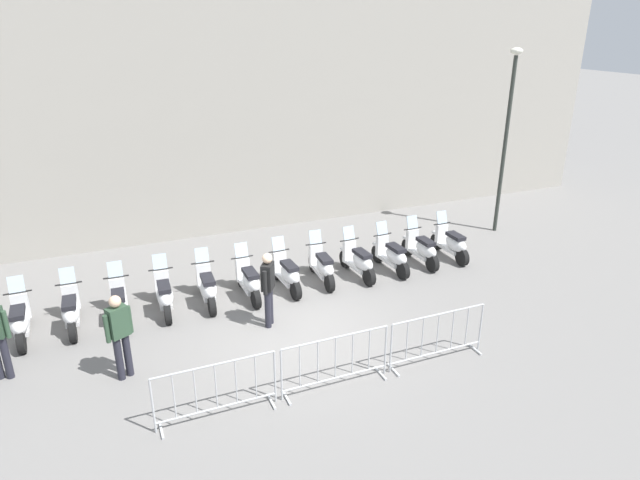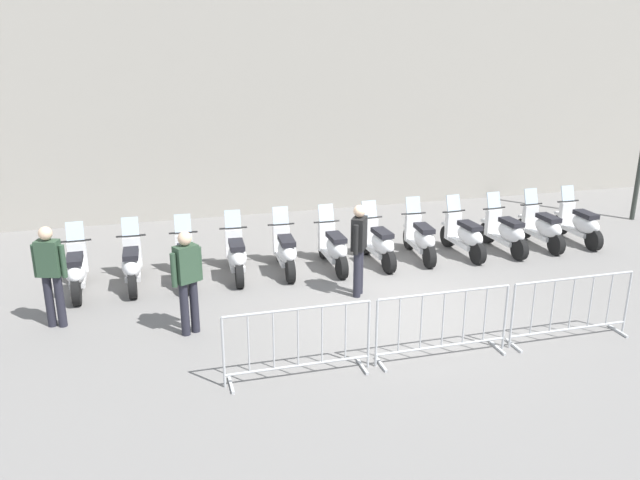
{
  "view_description": "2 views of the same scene",
  "coord_description": "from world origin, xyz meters",
  "px_view_note": "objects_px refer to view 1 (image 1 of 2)",
  "views": [
    {
      "loc": [
        -3.57,
        -9.79,
        6.36
      ],
      "look_at": [
        1.46,
        2.25,
        1.15
      ],
      "focal_mm": 31.16,
      "sensor_mm": 36.0,
      "label": 1
    },
    {
      "loc": [
        -4.0,
        -9.71,
        4.63
      ],
      "look_at": [
        -0.95,
        1.45,
        0.86
      ],
      "focal_mm": 35.53,
      "sensor_mm": 36.0,
      "label": 2
    }
  ],
  "objects_px": {
    "motorcycle_3": "(165,295)",
    "motorcycle_5": "(249,281)",
    "barrier_segment_1": "(335,362)",
    "motorcycle_11": "(451,243)",
    "barrier_segment_0": "(216,391)",
    "officer_mid_plaza": "(268,285)",
    "officer_near_row_end": "(120,332)",
    "motorcycle_4": "(207,287)",
    "motorcycle_1": "(71,311)",
    "motorcycle_0": "(20,321)",
    "motorcycle_9": "(392,256)",
    "motorcycle_8": "(359,261)",
    "street_lamp": "(507,125)",
    "motorcycle_2": "(119,304)",
    "motorcycle_7": "(322,266)",
    "motorcycle_10": "(422,249)",
    "motorcycle_6": "(287,274)",
    "barrier_segment_2": "(437,338)"
  },
  "relations": [
    {
      "from": "motorcycle_2",
      "to": "barrier_segment_1",
      "type": "xyz_separation_m",
      "value": [
        3.48,
        -4.04,
        0.07
      ]
    },
    {
      "from": "motorcycle_10",
      "to": "motorcycle_5",
      "type": "bearing_deg",
      "value": -178.68
    },
    {
      "from": "motorcycle_8",
      "to": "barrier_segment_0",
      "type": "relative_size",
      "value": 0.82
    },
    {
      "from": "motorcycle_3",
      "to": "barrier_segment_0",
      "type": "xyz_separation_m",
      "value": [
        0.28,
        -4.08,
        0.07
      ]
    },
    {
      "from": "officer_mid_plaza",
      "to": "barrier_segment_0",
      "type": "bearing_deg",
      "value": -124.13
    },
    {
      "from": "motorcycle_4",
      "to": "barrier_segment_0",
      "type": "xyz_separation_m",
      "value": [
        -0.71,
        -4.08,
        0.07
      ]
    },
    {
      "from": "motorcycle_3",
      "to": "motorcycle_8",
      "type": "relative_size",
      "value": 1.0
    },
    {
      "from": "motorcycle_10",
      "to": "officer_near_row_end",
      "type": "xyz_separation_m",
      "value": [
        -8.04,
        -2.33,
        0.53
      ]
    },
    {
      "from": "motorcycle_9",
      "to": "barrier_segment_0",
      "type": "relative_size",
      "value": 0.81
    },
    {
      "from": "motorcycle_3",
      "to": "motorcycle_9",
      "type": "distance_m",
      "value": 5.97
    },
    {
      "from": "motorcycle_8",
      "to": "street_lamp",
      "type": "bearing_deg",
      "value": 14.32
    },
    {
      "from": "motorcycle_9",
      "to": "officer_near_row_end",
      "type": "bearing_deg",
      "value": -162.36
    },
    {
      "from": "motorcycle_3",
      "to": "motorcycle_2",
      "type": "bearing_deg",
      "value": -177.27
    },
    {
      "from": "officer_near_row_end",
      "to": "officer_mid_plaza",
      "type": "bearing_deg",
      "value": 14.14
    },
    {
      "from": "officer_near_row_end",
      "to": "officer_mid_plaza",
      "type": "relative_size",
      "value": 1.0
    },
    {
      "from": "motorcycle_4",
      "to": "motorcycle_5",
      "type": "height_order",
      "value": "same"
    },
    {
      "from": "motorcycle_5",
      "to": "barrier_segment_0",
      "type": "xyz_separation_m",
      "value": [
        -1.71,
        -4.03,
        0.07
      ]
    },
    {
      "from": "motorcycle_2",
      "to": "barrier_segment_2",
      "type": "distance_m",
      "value": 6.97
    },
    {
      "from": "barrier_segment_0",
      "to": "motorcycle_5",
      "type": "bearing_deg",
      "value": 66.99
    },
    {
      "from": "motorcycle_6",
      "to": "officer_near_row_end",
      "type": "bearing_deg",
      "value": -151.02
    },
    {
      "from": "motorcycle_11",
      "to": "officer_near_row_end",
      "type": "distance_m",
      "value": 9.35
    },
    {
      "from": "motorcycle_0",
      "to": "barrier_segment_0",
      "type": "bearing_deg",
      "value": -51.09
    },
    {
      "from": "motorcycle_5",
      "to": "motorcycle_1",
      "type": "bearing_deg",
      "value": 179.14
    },
    {
      "from": "motorcycle_11",
      "to": "barrier_segment_0",
      "type": "bearing_deg",
      "value": -151.5
    },
    {
      "from": "motorcycle_1",
      "to": "barrier_segment_0",
      "type": "xyz_separation_m",
      "value": [
        2.27,
        -4.09,
        0.07
      ]
    },
    {
      "from": "motorcycle_2",
      "to": "barrier_segment_0",
      "type": "xyz_separation_m",
      "value": [
        1.28,
        -4.03,
        0.07
      ]
    },
    {
      "from": "motorcycle_10",
      "to": "officer_mid_plaza",
      "type": "xyz_separation_m",
      "value": [
        -4.92,
        -1.54,
        0.53
      ]
    },
    {
      "from": "officer_near_row_end",
      "to": "officer_mid_plaza",
      "type": "xyz_separation_m",
      "value": [
        3.13,
        0.79,
        0.0
      ]
    },
    {
      "from": "motorcycle_0",
      "to": "motorcycle_9",
      "type": "xyz_separation_m",
      "value": [
        8.95,
        0.02,
        0.0
      ]
    },
    {
      "from": "motorcycle_5",
      "to": "barrier_segment_1",
      "type": "relative_size",
      "value": 0.81
    },
    {
      "from": "motorcycle_2",
      "to": "barrier_segment_2",
      "type": "bearing_deg",
      "value": -35.43
    },
    {
      "from": "motorcycle_3",
      "to": "motorcycle_5",
      "type": "relative_size",
      "value": 1.0
    },
    {
      "from": "motorcycle_2",
      "to": "motorcycle_6",
      "type": "height_order",
      "value": "same"
    },
    {
      "from": "barrier_segment_1",
      "to": "motorcycle_11",
      "type": "bearing_deg",
      "value": 37.3
    },
    {
      "from": "motorcycle_10",
      "to": "motorcycle_2",
      "type": "bearing_deg",
      "value": -179.23
    },
    {
      "from": "motorcycle_7",
      "to": "street_lamp",
      "type": "distance_m",
      "value": 7.38
    },
    {
      "from": "motorcycle_6",
      "to": "officer_mid_plaza",
      "type": "distance_m",
      "value": 1.82
    },
    {
      "from": "motorcycle_4",
      "to": "motorcycle_8",
      "type": "xyz_separation_m",
      "value": [
        3.98,
        -0.02,
        0.0
      ]
    },
    {
      "from": "motorcycle_3",
      "to": "motorcycle_6",
      "type": "bearing_deg",
      "value": -0.29
    },
    {
      "from": "motorcycle_9",
      "to": "motorcycle_10",
      "type": "distance_m",
      "value": 0.99
    },
    {
      "from": "barrier_segment_0",
      "to": "officer_mid_plaza",
      "type": "height_order",
      "value": "officer_mid_plaza"
    },
    {
      "from": "barrier_segment_1",
      "to": "officer_mid_plaza",
      "type": "bearing_deg",
      "value": 99.59
    },
    {
      "from": "motorcycle_8",
      "to": "street_lamp",
      "type": "distance_m",
      "value": 6.51
    },
    {
      "from": "motorcycle_5",
      "to": "motorcycle_8",
      "type": "height_order",
      "value": "same"
    },
    {
      "from": "barrier_segment_0",
      "to": "street_lamp",
      "type": "height_order",
      "value": "street_lamp"
    },
    {
      "from": "motorcycle_10",
      "to": "barrier_segment_1",
      "type": "relative_size",
      "value": 0.81
    },
    {
      "from": "motorcycle_7",
      "to": "motorcycle_10",
      "type": "height_order",
      "value": "same"
    },
    {
      "from": "motorcycle_3",
      "to": "motorcycle_6",
      "type": "distance_m",
      "value": 2.99
    },
    {
      "from": "motorcycle_6",
      "to": "barrier_segment_2",
      "type": "xyz_separation_m",
      "value": [
        1.7,
        -4.07,
        0.07
      ]
    },
    {
      "from": "officer_mid_plaza",
      "to": "barrier_segment_1",
      "type": "bearing_deg",
      "value": -80.41
    }
  ]
}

